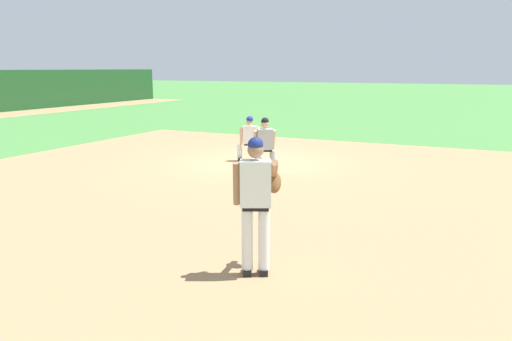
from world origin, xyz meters
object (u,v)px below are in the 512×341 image
pitcher (257,198)px  baserunner (265,143)px  first_base_bag (256,161)px  first_baseman (250,137)px  baseball (246,189)px

pitcher → baserunner: size_ratio=1.27×
first_base_bag → first_baseman: first_baseman is taller
pitcher → baserunner: bearing=23.6°
first_baseman → baserunner: size_ratio=0.92×
baseball → first_baseman: 3.69m
first_base_bag → first_baseman: bearing=57.5°
pitcher → first_base_bag: bearing=25.5°
first_base_bag → baseball: 3.35m
baseball → pitcher: size_ratio=0.04×
first_baseman → baserunner: baserunner is taller
baseball → baserunner: (1.98, 0.45, 0.76)m
first_base_bag → first_baseman: 0.76m
first_base_bag → first_baseman: (0.18, 0.28, 0.69)m
pitcher → first_baseman: pitcher is taller
first_base_bag → baserunner: 1.56m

